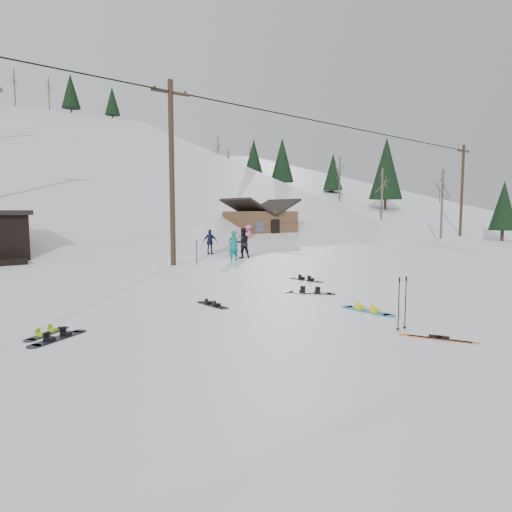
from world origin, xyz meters
TOP-DOWN VIEW (x-y plane):
  - ground at (0.00, 0.00)m, footprint 200.00×200.00m
  - ski_slope at (0.00, 55.00)m, footprint 60.00×85.24m
  - ridge_right at (38.00, 50.00)m, footprint 45.66×93.98m
  - treeline_right at (36.00, 42.00)m, footprint 20.00×60.00m
  - utility_pole at (2.00, 14.00)m, footprint 2.00×0.26m
  - utility_pole_right at (34.00, 17.00)m, footprint 2.00×0.26m
  - trail_sign at (3.10, 13.58)m, footprint 0.50×0.09m
  - cabin at (15.00, 24.00)m, footprint 5.39×4.40m
  - hero_snowboard at (1.39, 1.23)m, footprint 0.37×1.69m
  - hero_skis at (0.47, -1.44)m, footprint 0.79×1.44m
  - ski_poles at (0.44, -0.52)m, footprint 0.34×0.09m
  - board_scatter_a at (-5.94, 3.35)m, footprint 1.33×0.91m
  - board_scatter_b at (-1.54, 4.37)m, footprint 0.33×1.37m
  - board_scatter_c at (-6.04, 3.89)m, footprint 1.07×0.92m
  - board_scatter_d at (2.05, 4.16)m, footprint 1.17×1.38m
  - board_scatter_f at (3.89, 6.33)m, footprint 0.42×1.64m
  - skier_teal at (5.42, 13.72)m, footprint 0.64×0.45m
  - skier_dark at (6.82, 14.84)m, footprint 1.00×0.88m
  - skier_pink at (11.82, 21.23)m, footprint 1.25×1.12m
  - skier_navy at (6.52, 17.98)m, footprint 0.88×0.95m

SIDE VIEW (x-z plane):
  - ski_slope at x=0.00m, z-range -44.99..20.99m
  - ridge_right at x=38.00m, z-range -38.30..16.30m
  - ground at x=0.00m, z-range 0.00..0.00m
  - treeline_right at x=36.00m, z-range -5.00..5.00m
  - hero_skis at x=0.47m, z-range -0.02..0.06m
  - board_scatter_c at x=-6.04m, z-range -0.02..0.07m
  - board_scatter_b at x=-1.54m, z-range -0.02..0.07m
  - board_scatter_a at x=-5.94m, z-range -0.03..0.08m
  - board_scatter_f at x=3.89m, z-range -0.03..0.09m
  - board_scatter_d at x=2.05m, z-range -0.03..0.09m
  - hero_snowboard at x=1.39m, z-range -0.03..0.09m
  - ski_poles at x=0.44m, z-range 0.01..1.23m
  - skier_navy at x=6.52m, z-range 0.00..1.57m
  - skier_teal at x=5.42m, z-range 0.00..1.65m
  - skier_pink at x=11.82m, z-range 0.00..1.69m
  - skier_dark at x=6.82m, z-range 0.00..1.73m
  - trail_sign at x=3.10m, z-range 0.35..2.20m
  - cabin at x=15.00m, z-range -0.40..3.37m
  - utility_pole at x=2.00m, z-range 0.18..9.18m
  - utility_pole_right at x=34.00m, z-range 0.18..9.18m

